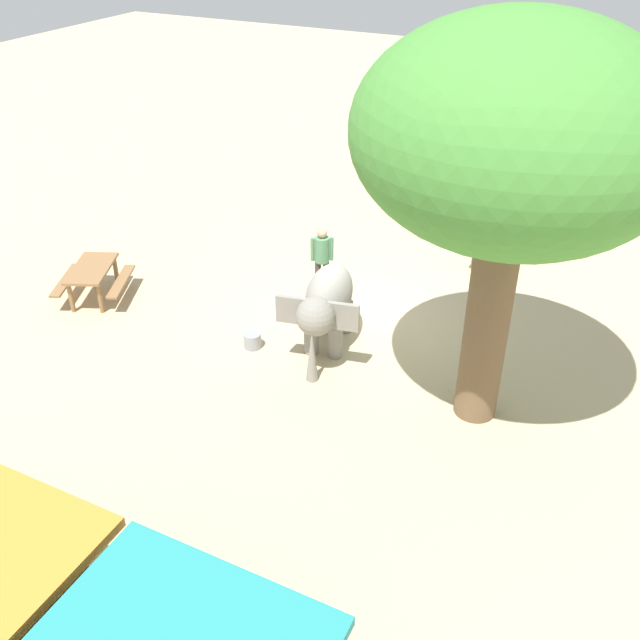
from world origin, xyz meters
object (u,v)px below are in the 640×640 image
Objects in this scene: elephant at (326,303)px; picnic_table_near at (92,275)px; shade_tree_main at (514,141)px; wooden_bench at (493,248)px; person_handler at (322,256)px; feed_bucket at (252,340)px.

elephant reaches higher than picnic_table_near.
shade_tree_main is 4.77× the size of wooden_bench.
shade_tree_main is (-4.29, 2.55, 3.98)m from person_handler.
shade_tree_main reaches higher than picnic_table_near.
elephant is 2.19m from person_handler.
shade_tree_main is at bearing 42.63° from wooden_bench.
person_handler reaches higher than feed_bucket.
elephant is 1.47× the size of person_handler.
person_handler is 4.50× the size of feed_bucket.
elephant reaches higher than person_handler.
picnic_table_near is (7.58, 5.50, 0.12)m from wooden_bench.
wooden_bench is at bearing -78.13° from shade_tree_main.
elephant is at bearing -154.28° from feed_bucket.
shade_tree_main is 3.41× the size of picnic_table_near.
wooden_bench is 9.37m from picnic_table_near.
picnic_table_near is 4.20m from feed_bucket.
shade_tree_main is at bearing -114.46° from picnic_table_near.
wooden_bench is at bearing 104.09° from person_handler.
feed_bucket is at bearing -37.01° from person_handler.
person_handler is 0.82× the size of picnic_table_near.
person_handler is at bearing -30.74° from shade_tree_main.
elephant is 0.35× the size of shade_tree_main.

